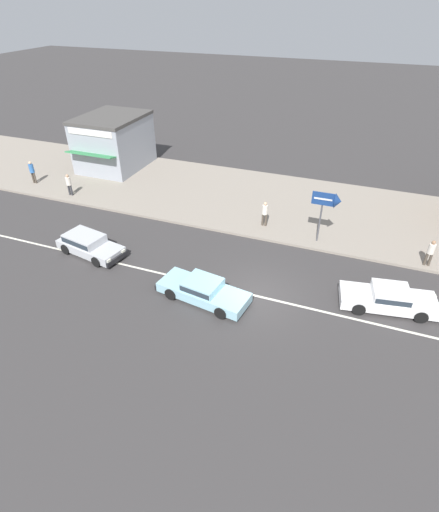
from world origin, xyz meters
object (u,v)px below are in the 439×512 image
object	(u,v)px
sedan_white_2	(389,298)
arrow_signboard	(334,202)
hatchback_silver_0	(88,244)
pedestrian_near_clock	(431,251)
sedan_pale_blue_1	(203,290)
pedestrian_mid_kerb	(32,170)
pedestrian_far_end	(69,183)
shopfront_far_kios	(114,142)
pedestrian_by_shop	(265,212)

from	to	relation	value
sedan_white_2	arrow_signboard	world-z (taller)	arrow_signboard
hatchback_silver_0	pedestrian_near_clock	size ratio (longest dim) A/B	2.74
hatchback_silver_0	pedestrian_near_clock	bearing A→B (deg)	16.27
sedan_pale_blue_1	sedan_white_2	bearing A→B (deg)	16.71
pedestrian_mid_kerb	pedestrian_far_end	distance (m)	4.04
hatchback_silver_0	shopfront_far_kios	bearing A→B (deg)	115.94
hatchback_silver_0	pedestrian_near_clock	xyz separation A→B (m)	(17.85, 5.21, 0.45)
pedestrian_far_end	pedestrian_near_clock	bearing A→B (deg)	-1.16
shopfront_far_kios	sedan_white_2	bearing A→B (deg)	-26.15
hatchback_silver_0	pedestrian_far_end	bearing A→B (deg)	135.10
shopfront_far_kios	arrow_signboard	bearing A→B (deg)	-18.43
pedestrian_mid_kerb	pedestrian_near_clock	bearing A→B (deg)	-2.63
pedestrian_near_clock	pedestrian_far_end	size ratio (longest dim) A/B	0.98
pedestrian_near_clock	arrow_signboard	bearing A→B (deg)	175.55
sedan_pale_blue_1	pedestrian_by_shop	size ratio (longest dim) A/B	2.93
pedestrian_by_shop	arrow_signboard	bearing A→B (deg)	-9.65
hatchback_silver_0	pedestrian_by_shop	size ratio (longest dim) A/B	2.60
sedan_pale_blue_1	shopfront_far_kios	world-z (taller)	shopfront_far_kios
sedan_white_2	pedestrian_far_end	xyz separation A→B (m)	(-21.68, 4.63, 0.53)
hatchback_silver_0	sedan_pale_blue_1	xyz separation A→B (m)	(7.60, -1.46, -0.06)
pedestrian_far_end	shopfront_far_kios	world-z (taller)	shopfront_far_kios
pedestrian_by_shop	pedestrian_far_end	size ratio (longest dim) A/B	1.03
sedan_pale_blue_1	pedestrian_by_shop	world-z (taller)	pedestrian_by_shop
sedan_pale_blue_1	pedestrian_by_shop	xyz separation A→B (m)	(0.90, 7.77, 0.56)
pedestrian_mid_kerb	sedan_white_2	bearing A→B (deg)	-11.94
hatchback_silver_0	arrow_signboard	world-z (taller)	arrow_signboard
arrow_signboard	pedestrian_mid_kerb	size ratio (longest dim) A/B	1.82
sedan_pale_blue_1	pedestrian_far_end	world-z (taller)	pedestrian_far_end
sedan_white_2	pedestrian_mid_kerb	distance (m)	26.21
pedestrian_far_end	sedan_white_2	bearing A→B (deg)	-12.06
sedan_pale_blue_1	pedestrian_far_end	bearing A→B (deg)	151.76
arrow_signboard	pedestrian_far_end	bearing A→B (deg)	179.81
sedan_pale_blue_1	pedestrian_near_clock	bearing A→B (deg)	33.07
sedan_white_2	pedestrian_by_shop	distance (m)	9.15
sedan_white_2	sedan_pale_blue_1	bearing A→B (deg)	-163.29
hatchback_silver_0	shopfront_far_kios	world-z (taller)	shopfront_far_kios
pedestrian_near_clock	pedestrian_mid_kerb	xyz separation A→B (m)	(-27.51, 1.26, 0.12)
sedan_pale_blue_1	pedestrian_far_end	distance (m)	15.11
hatchback_silver_0	shopfront_far_kios	distance (m)	13.10
sedan_white_2	pedestrian_far_end	world-z (taller)	pedestrian_far_end
pedestrian_mid_kerb	pedestrian_by_shop	xyz separation A→B (m)	(18.17, -0.17, -0.07)
pedestrian_mid_kerb	pedestrian_far_end	bearing A→B (deg)	-11.28
hatchback_silver_0	sedan_white_2	world-z (taller)	hatchback_silver_0
sedan_white_2	pedestrian_by_shop	world-z (taller)	pedestrian_by_shop
sedan_pale_blue_1	arrow_signboard	size ratio (longest dim) A/B	1.51
sedan_white_2	pedestrian_near_clock	world-z (taller)	pedestrian_near_clock
pedestrian_by_shop	pedestrian_far_end	xyz separation A→B (m)	(-14.21, -0.62, -0.03)
arrow_signboard	pedestrian_mid_kerb	world-z (taller)	arrow_signboard
pedestrian_near_clock	pedestrian_mid_kerb	distance (m)	27.54
sedan_white_2	arrow_signboard	distance (m)	6.15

